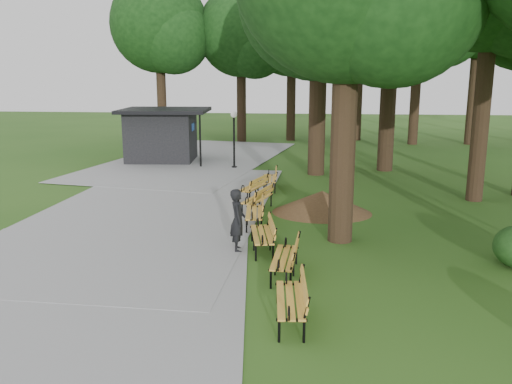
# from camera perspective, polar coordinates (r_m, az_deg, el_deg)

# --- Properties ---
(ground) EXTENTS (100.00, 100.00, 0.00)m
(ground) POSITION_cam_1_polar(r_m,az_deg,el_deg) (15.58, -0.25, -4.90)
(ground) COLOR #264E16
(ground) RESTS_ON ground
(path) EXTENTS (12.00, 38.00, 0.06)m
(path) POSITION_cam_1_polar(r_m,az_deg,el_deg) (19.20, -11.24, -1.69)
(path) COLOR #949496
(path) RESTS_ON ground
(person) EXTENTS (0.52, 0.69, 1.71)m
(person) POSITION_cam_1_polar(r_m,az_deg,el_deg) (14.20, -1.97, -3.05)
(person) COLOR black
(person) RESTS_ON ground
(kiosk) EXTENTS (4.82, 4.27, 2.85)m
(kiosk) POSITION_cam_1_polar(r_m,az_deg,el_deg) (29.50, -10.07, 6.01)
(kiosk) COLOR black
(kiosk) RESTS_ON ground
(lamp_post) EXTENTS (0.32, 0.32, 2.86)m
(lamp_post) POSITION_cam_1_polar(r_m,az_deg,el_deg) (26.73, -2.37, 6.96)
(lamp_post) COLOR black
(lamp_post) RESTS_ON ground
(dirt_mound) EXTENTS (2.85, 2.85, 0.77)m
(dirt_mound) POSITION_cam_1_polar(r_m,az_deg,el_deg) (18.38, 7.06, -1.05)
(dirt_mound) COLOR #47301C
(dirt_mound) RESTS_ON ground
(bench_0) EXTENTS (0.78, 1.94, 0.88)m
(bench_0) POSITION_cam_1_polar(r_m,az_deg,el_deg) (10.40, 3.66, -11.45)
(bench_0) COLOR gold
(bench_0) RESTS_ON ground
(bench_1) EXTENTS (0.73, 1.93, 0.88)m
(bench_1) POSITION_cam_1_polar(r_m,az_deg,el_deg) (12.62, 3.05, -7.04)
(bench_1) COLOR gold
(bench_1) RESTS_ON ground
(bench_2) EXTENTS (0.95, 1.98, 0.88)m
(bench_2) POSITION_cam_1_polar(r_m,az_deg,el_deg) (14.35, 0.65, -4.60)
(bench_2) COLOR gold
(bench_2) RESTS_ON ground
(bench_3) EXTENTS (0.81, 1.95, 0.88)m
(bench_3) POSITION_cam_1_polar(r_m,az_deg,el_deg) (16.60, -0.19, -2.22)
(bench_3) COLOR gold
(bench_3) RESTS_ON ground
(bench_4) EXTENTS (1.12, 2.00, 0.88)m
(bench_4) POSITION_cam_1_polar(r_m,az_deg,el_deg) (18.45, 0.12, -0.72)
(bench_4) COLOR gold
(bench_4) RESTS_ON ground
(bench_5) EXTENTS (1.15, 2.00, 0.88)m
(bench_5) POSITION_cam_1_polar(r_m,az_deg,el_deg) (20.28, -0.36, 0.49)
(bench_5) COLOR gold
(bench_5) RESTS_ON ground
(bench_6) EXTENTS (0.76, 1.94, 0.88)m
(bench_6) POSITION_cam_1_polar(r_m,az_deg,el_deg) (22.00, 1.47, 1.44)
(bench_6) COLOR gold
(bench_6) RESTS_ON ground
(tree_backdrop) EXTENTS (36.96, 9.70, 16.52)m
(tree_backdrop) POSITION_cam_1_polar(r_m,az_deg,el_deg) (38.14, 13.20, 17.60)
(tree_backdrop) COLOR black
(tree_backdrop) RESTS_ON ground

